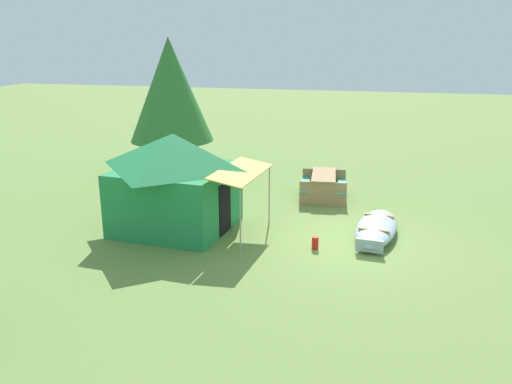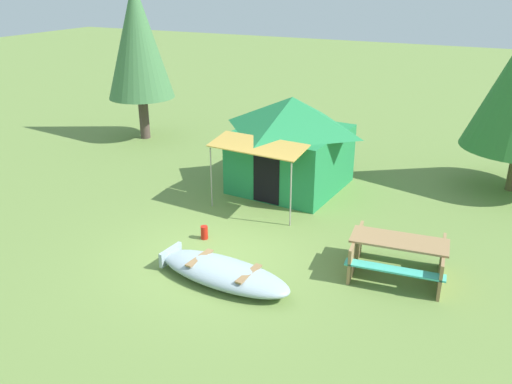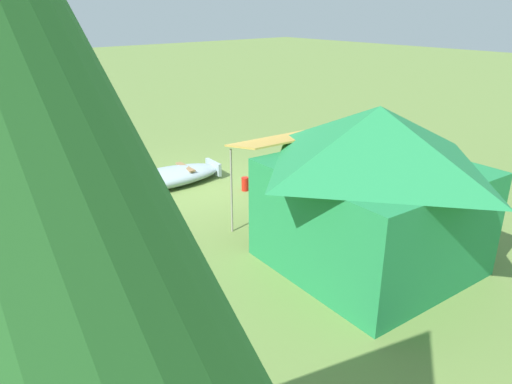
# 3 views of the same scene
# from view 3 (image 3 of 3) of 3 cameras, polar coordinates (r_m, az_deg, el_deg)

# --- Properties ---
(ground_plane) EXTENTS (80.00, 80.00, 0.00)m
(ground_plane) POSITION_cam_3_polar(r_m,az_deg,el_deg) (11.05, -5.78, 0.24)
(ground_plane) COLOR olive
(beached_rowboat) EXTENTS (3.01, 1.29, 0.41)m
(beached_rowboat) POSITION_cam_3_polar(r_m,az_deg,el_deg) (11.35, -10.94, 1.68)
(beached_rowboat) COLOR #96AAB2
(beached_rowboat) RESTS_ON ground_plane
(canvas_cabin_tent) EXTENTS (3.18, 4.07, 2.60)m
(canvas_cabin_tent) POSITION_cam_3_polar(r_m,az_deg,el_deg) (7.62, 13.70, 0.64)
(canvas_cabin_tent) COLOR #228346
(canvas_cabin_tent) RESTS_ON ground_plane
(picnic_table) EXTENTS (2.03, 1.63, 0.80)m
(picnic_table) POSITION_cam_3_polar(r_m,az_deg,el_deg) (8.66, -22.77, -4.05)
(picnic_table) COLOR #9B784D
(picnic_table) RESTS_ON ground_plane
(cooler_box) EXTENTS (0.66, 0.52, 0.35)m
(cooler_box) POSITION_cam_3_polar(r_m,az_deg,el_deg) (9.27, 10.65, -3.16)
(cooler_box) COLOR #30865A
(cooler_box) RESTS_ON ground_plane
(fuel_can) EXTENTS (0.23, 0.23, 0.32)m
(fuel_can) POSITION_cam_3_polar(r_m,az_deg,el_deg) (10.92, -1.31, 0.96)
(fuel_can) COLOR red
(fuel_can) RESTS_ON ground_plane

